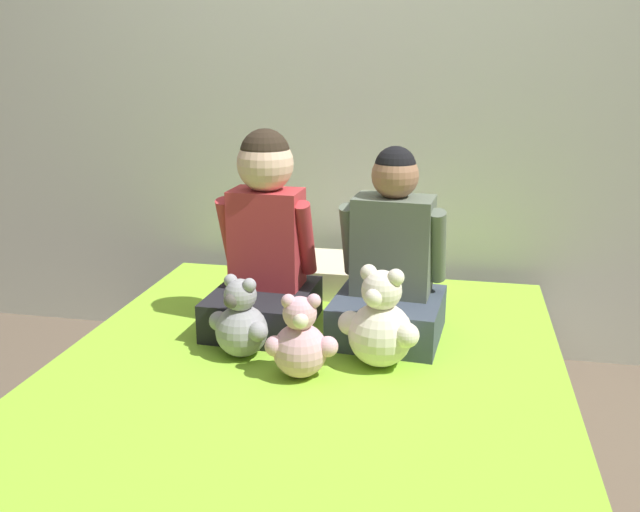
{
  "coord_description": "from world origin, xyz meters",
  "views": [
    {
      "loc": [
        0.42,
        -1.74,
        1.27
      ],
      "look_at": [
        0.0,
        0.3,
        0.65
      ],
      "focal_mm": 38.0,
      "sensor_mm": 36.0,
      "label": 1
    }
  ],
  "objects_px": {
    "child_on_right": "(391,266)",
    "teddy_bear_held_by_left_child": "(241,323)",
    "teddy_bear_between_children": "(302,342)",
    "pillow_at_headboard": "(345,275)",
    "teddy_bear_held_by_right_child": "(380,325)",
    "child_on_left": "(265,246)",
    "bed": "(300,434)"
  },
  "relations": [
    {
      "from": "child_on_left",
      "to": "teddy_bear_held_by_right_child",
      "type": "bearing_deg",
      "value": -28.7
    },
    {
      "from": "child_on_right",
      "to": "teddy_bear_between_children",
      "type": "bearing_deg",
      "value": -115.76
    },
    {
      "from": "bed",
      "to": "child_on_right",
      "type": "distance_m",
      "value": 0.61
    },
    {
      "from": "pillow_at_headboard",
      "to": "child_on_left",
      "type": "bearing_deg",
      "value": -116.59
    },
    {
      "from": "teddy_bear_between_children",
      "to": "bed",
      "type": "bearing_deg",
      "value": -131.39
    },
    {
      "from": "bed",
      "to": "pillow_at_headboard",
      "type": "relative_size",
      "value": 4.46
    },
    {
      "from": "child_on_left",
      "to": "teddy_bear_between_children",
      "type": "xyz_separation_m",
      "value": [
        0.21,
        -0.37,
        -0.17
      ]
    },
    {
      "from": "teddy_bear_held_by_left_child",
      "to": "teddy_bear_between_children",
      "type": "distance_m",
      "value": 0.24
    },
    {
      "from": "teddy_bear_held_by_left_child",
      "to": "teddy_bear_held_by_right_child",
      "type": "bearing_deg",
      "value": 24.27
    },
    {
      "from": "bed",
      "to": "child_on_left",
      "type": "relative_size",
      "value": 2.98
    },
    {
      "from": "bed",
      "to": "child_on_left",
      "type": "bearing_deg",
      "value": 118.52
    },
    {
      "from": "teddy_bear_held_by_right_child",
      "to": "teddy_bear_between_children",
      "type": "bearing_deg",
      "value": -131.76
    },
    {
      "from": "teddy_bear_between_children",
      "to": "pillow_at_headboard",
      "type": "distance_m",
      "value": 0.79
    },
    {
      "from": "teddy_bear_held_by_left_child",
      "to": "teddy_bear_between_children",
      "type": "bearing_deg",
      "value": -3.44
    },
    {
      "from": "child_on_right",
      "to": "teddy_bear_held_by_right_child",
      "type": "relative_size",
      "value": 2.02
    },
    {
      "from": "child_on_right",
      "to": "teddy_bear_held_by_left_child",
      "type": "relative_size",
      "value": 2.41
    },
    {
      "from": "teddy_bear_held_by_left_child",
      "to": "teddy_bear_held_by_right_child",
      "type": "height_order",
      "value": "teddy_bear_held_by_right_child"
    },
    {
      "from": "child_on_right",
      "to": "pillow_at_headboard",
      "type": "relative_size",
      "value": 1.4
    },
    {
      "from": "child_on_left",
      "to": "teddy_bear_held_by_left_child",
      "type": "distance_m",
      "value": 0.32
    },
    {
      "from": "teddy_bear_held_by_right_child",
      "to": "pillow_at_headboard",
      "type": "relative_size",
      "value": 0.69
    },
    {
      "from": "child_on_right",
      "to": "teddy_bear_held_by_left_child",
      "type": "xyz_separation_m",
      "value": [
        -0.43,
        -0.27,
        -0.13
      ]
    },
    {
      "from": "bed",
      "to": "teddy_bear_held_by_left_child",
      "type": "xyz_separation_m",
      "value": [
        -0.21,
        0.11,
        0.3
      ]
    },
    {
      "from": "bed",
      "to": "teddy_bear_held_by_right_child",
      "type": "xyz_separation_m",
      "value": [
        0.22,
        0.13,
        0.32
      ]
    },
    {
      "from": "bed",
      "to": "teddy_bear_between_children",
      "type": "distance_m",
      "value": 0.29
    },
    {
      "from": "teddy_bear_held_by_left_child",
      "to": "pillow_at_headboard",
      "type": "relative_size",
      "value": 0.58
    },
    {
      "from": "child_on_right",
      "to": "pillow_at_headboard",
      "type": "bearing_deg",
      "value": 122.3
    },
    {
      "from": "child_on_right",
      "to": "teddy_bear_held_by_right_child",
      "type": "height_order",
      "value": "child_on_right"
    },
    {
      "from": "child_on_left",
      "to": "teddy_bear_between_children",
      "type": "bearing_deg",
      "value": -58.27
    },
    {
      "from": "bed",
      "to": "pillow_at_headboard",
      "type": "distance_m",
      "value": 0.83
    },
    {
      "from": "teddy_bear_held_by_left_child",
      "to": "teddy_bear_between_children",
      "type": "relative_size",
      "value": 1.02
    },
    {
      "from": "teddy_bear_held_by_left_child",
      "to": "pillow_at_headboard",
      "type": "height_order",
      "value": "teddy_bear_held_by_left_child"
    },
    {
      "from": "teddy_bear_held_by_right_child",
      "to": "bed",
      "type": "bearing_deg",
      "value": -130.67
    }
  ]
}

